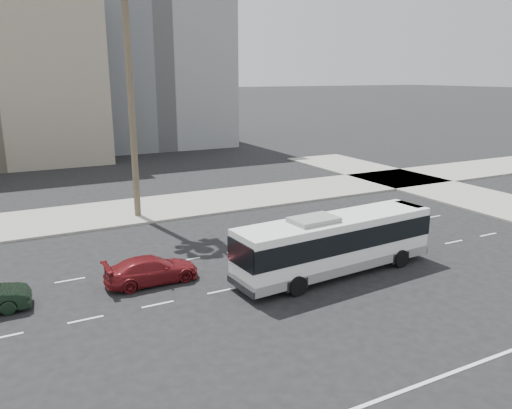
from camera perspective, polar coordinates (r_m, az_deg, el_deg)
ground at (r=24.55m, az=2.55°, el=-8.50°), size 700.00×700.00×0.00m
sidewalk_north at (r=38.03m, az=-9.17°, el=-0.13°), size 120.00×7.00×0.15m
midrise_gray_center at (r=74.17m, az=-12.85°, el=16.87°), size 20.00×20.00×26.00m
civic_tower at (r=271.25m, az=-26.93°, el=19.31°), size 42.00×42.00×129.00m
highrise_right at (r=257.06m, az=-15.59°, el=19.78°), size 26.00×26.00×70.00m
highrise_far at (r=291.83m, az=-11.80°, el=18.33°), size 22.00×22.00×60.00m
city_bus at (r=25.01m, az=9.04°, el=-4.24°), size 10.93×3.19×3.10m
car_a at (r=24.44m, az=-11.80°, el=-7.29°), size 1.85×4.45×1.29m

